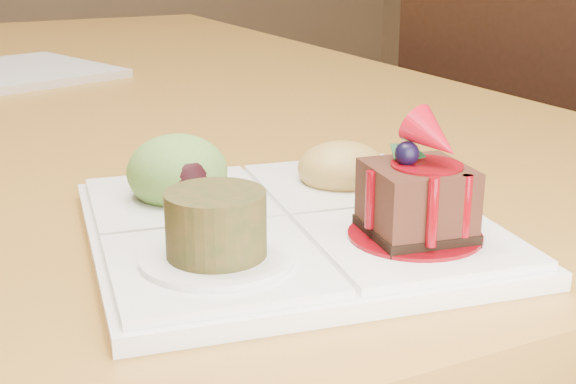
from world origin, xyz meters
name	(u,v)px	position (x,y,z in m)	size (l,w,h in m)	color
dining_table	(84,126)	(0.00, 0.00, 0.68)	(1.00, 1.80, 0.75)	#A3712A
chair_right	(455,207)	(0.63, -0.10, 0.49)	(0.49, 0.49, 0.86)	black
sampler_plate	(284,208)	(-0.01, -0.70, 0.77)	(0.32, 0.32, 0.11)	white
second_plate	(8,73)	(-0.09, 0.09, 0.76)	(0.27, 0.27, 0.01)	white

